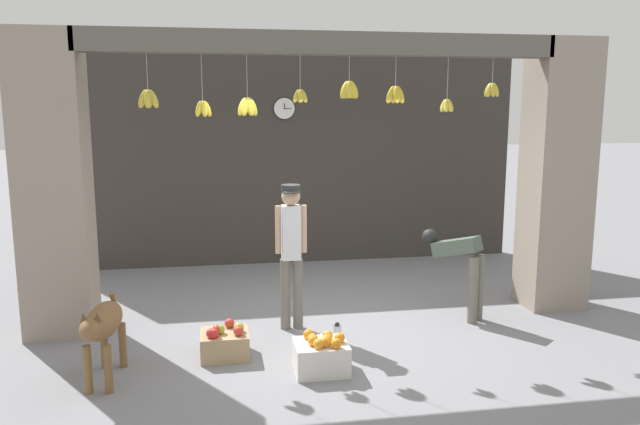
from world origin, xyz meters
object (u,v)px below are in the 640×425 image
(fruit_crate_oranges, at_px, (321,355))
(fruit_crate_apples, at_px, (225,343))
(wall_clock, at_px, (284,108))
(water_bottle, at_px, (337,337))
(shopkeeper, at_px, (291,246))
(worker_stooping, at_px, (461,262))
(dog, at_px, (103,325))

(fruit_crate_oranges, bearing_deg, fruit_crate_apples, 149.96)
(fruit_crate_oranges, distance_m, fruit_crate_apples, 1.01)
(wall_clock, bearing_deg, water_bottle, -88.19)
(fruit_crate_oranges, distance_m, wall_clock, 4.66)
(shopkeeper, relative_size, fruit_crate_apples, 3.44)
(worker_stooping, bearing_deg, wall_clock, 80.29)
(dog, bearing_deg, water_bottle, 105.14)
(shopkeeper, bearing_deg, wall_clock, -95.27)
(water_bottle, distance_m, wall_clock, 4.25)
(fruit_crate_apples, bearing_deg, worker_stooping, 14.55)
(dog, xyz_separation_m, worker_stooping, (3.77, 1.10, 0.13))
(dog, height_order, shopkeeper, shopkeeper)
(fruit_crate_oranges, xyz_separation_m, fruit_crate_apples, (-0.88, 0.51, -0.02))
(fruit_crate_oranges, bearing_deg, worker_stooping, 33.43)
(dog, distance_m, water_bottle, 2.26)
(fruit_crate_apples, xyz_separation_m, water_bottle, (1.13, -0.01, -0.01))
(fruit_crate_apples, distance_m, wall_clock, 4.35)
(dog, height_order, fruit_crate_oranges, dog)
(fruit_crate_oranges, xyz_separation_m, water_bottle, (0.25, 0.50, -0.03))
(water_bottle, bearing_deg, worker_stooping, 24.21)
(dog, bearing_deg, fruit_crate_oranges, 91.84)
(shopkeeper, bearing_deg, fruit_crate_apples, 41.75)
(fruit_crate_apples, bearing_deg, shopkeeper, 41.83)
(fruit_crate_oranges, distance_m, water_bottle, 0.56)
(dog, distance_m, fruit_crate_oranges, 1.97)
(worker_stooping, bearing_deg, fruit_crate_apples, 154.36)
(dog, xyz_separation_m, fruit_crate_oranges, (1.94, -0.11, -0.37))
(worker_stooping, height_order, fruit_crate_apples, worker_stooping)
(water_bottle, relative_size, wall_clock, 0.84)
(dog, xyz_separation_m, wall_clock, (2.07, 3.98, 1.86))
(water_bottle, bearing_deg, fruit_crate_apples, 179.57)
(fruit_crate_oranges, bearing_deg, wall_clock, 88.10)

